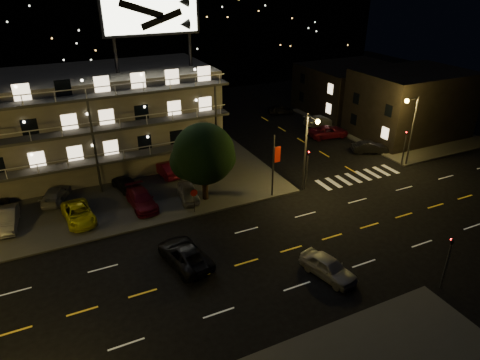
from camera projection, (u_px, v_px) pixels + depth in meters
name	position (u px, v px, depth m)	size (l,w,h in m)	color
ground	(269.00, 256.00, 33.39)	(140.00, 140.00, 0.00)	black
curb_nw	(56.00, 185.00, 44.07)	(44.00, 24.00, 0.15)	#3D3E3B
curb_ne	(384.00, 125.00, 61.18)	(16.00, 24.00, 0.15)	#3D3E3B
motel	(84.00, 120.00, 46.45)	(28.00, 13.80, 18.10)	gray
side_bldg_front	(410.00, 104.00, 56.09)	(14.06, 10.00, 8.50)	black
side_bldg_back	(351.00, 89.00, 66.12)	(14.06, 12.00, 7.00)	black
hill_backdrop	(68.00, 19.00, 81.53)	(120.00, 25.00, 24.00)	black
streetlight_nc	(308.00, 145.00, 40.91)	(0.44, 1.92, 8.00)	#2D2D30
streetlight_ne	(411.00, 124.00, 46.50)	(1.92, 0.44, 8.00)	#2D2D30
signal_nw	(307.00, 165.00, 42.61)	(0.20, 0.27, 4.60)	#2D2D30
signal_sw	(448.00, 258.00, 28.88)	(0.20, 0.27, 4.60)	#2D2D30
signal_ne	(405.00, 144.00, 47.67)	(0.27, 0.20, 4.60)	#2D2D30
banner_north	(274.00, 164.00, 40.63)	(0.83, 0.16, 6.40)	#2D2D30
stop_sign	(194.00, 197.00, 38.39)	(0.91, 0.11, 2.61)	#2D2D30
tree	(203.00, 156.00, 39.40)	(6.01, 5.79, 7.57)	black
lot_car_1	(7.00, 219.00, 36.50)	(1.61, 4.60, 1.52)	gray
lot_car_2	(78.00, 214.00, 37.49)	(2.30, 4.98, 1.39)	yellow
lot_car_3	(141.00, 199.00, 39.74)	(2.07, 5.10, 1.48)	maroon
lot_car_4	(188.00, 192.00, 41.08)	(1.67, 4.15, 1.41)	gray
lot_car_7	(56.00, 195.00, 40.73)	(1.85, 4.55, 1.32)	gray
lot_car_8	(126.00, 183.00, 42.74)	(1.65, 4.10, 1.40)	black
lot_car_9	(166.00, 168.00, 45.83)	(1.63, 4.67, 1.54)	maroon
side_car_0	(370.00, 147.00, 51.81)	(1.48, 4.24, 1.40)	black
side_car_1	(328.00, 132.00, 56.67)	(2.48, 5.39, 1.50)	maroon
side_car_2	(321.00, 121.00, 60.92)	(2.02, 4.96, 1.44)	gray
side_car_3	(281.00, 110.00, 65.75)	(1.61, 4.00, 1.36)	black
road_car_east	(328.00, 267.00, 30.88)	(1.80, 4.48, 1.53)	gray
road_car_west	(185.00, 254.00, 32.27)	(2.54, 5.52, 1.53)	black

